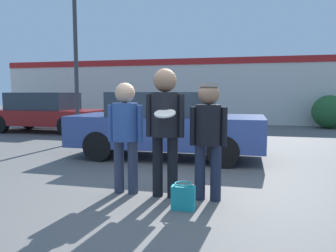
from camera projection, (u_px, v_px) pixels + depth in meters
name	position (u px, v px, depth m)	size (l,w,h in m)	color
ground_plane	(181.00, 193.00, 4.87)	(56.00, 56.00, 0.00)	#5B5956
storefront_building	(228.00, 90.00, 15.61)	(24.00, 0.22, 3.17)	silver
person_left	(125.00, 128.00, 4.81)	(0.54, 0.37, 1.64)	#2D3347
person_middle_with_frisbee	(165.00, 119.00, 4.61)	(0.56, 0.61, 1.83)	black
person_right	(208.00, 131.00, 4.49)	(0.51, 0.34, 1.63)	#1E2338
parked_car_near	(166.00, 125.00, 7.58)	(4.36, 1.81, 1.51)	#334784
parked_car_far	(45.00, 112.00, 12.60)	(4.48, 1.91, 1.51)	maroon
street_lamp	(80.00, 6.00, 9.48)	(1.14, 0.35, 6.69)	#38383D
shrub	(329.00, 112.00, 13.83)	(1.41, 1.41, 1.41)	#285B2D
handbag	(183.00, 197.00, 4.17)	(0.30, 0.23, 0.35)	teal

